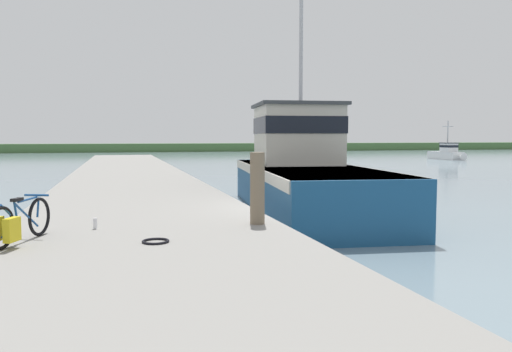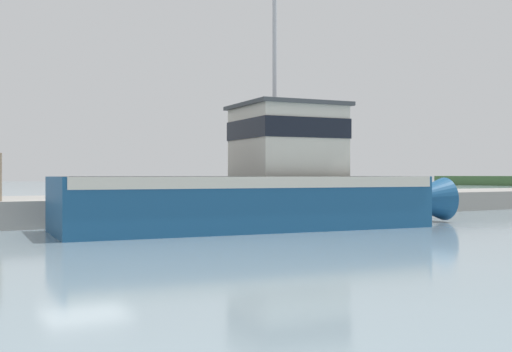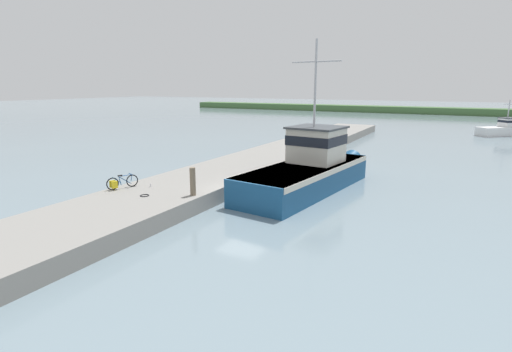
# 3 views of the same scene
# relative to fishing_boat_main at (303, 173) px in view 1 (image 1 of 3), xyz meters

# --- Properties ---
(ground_plane) EXTENTS (320.00, 320.00, 0.00)m
(ground_plane) POSITION_rel_fishing_boat_main_xyz_m (-1.95, -5.00, -1.34)
(ground_plane) COLOR gray
(dock_pier) EXTENTS (5.47, 80.00, 0.86)m
(dock_pier) POSITION_rel_fishing_boat_main_xyz_m (-5.92, -5.00, -0.91)
(dock_pier) COLOR gray
(dock_pier) RESTS_ON ground_plane
(far_shoreline) EXTENTS (180.00, 5.00, 1.51)m
(far_shoreline) POSITION_rel_fishing_boat_main_xyz_m (28.05, 76.51, -0.59)
(far_shoreline) COLOR #426638
(far_shoreline) RESTS_ON ground_plane
(fishing_boat_main) EXTENTS (5.00, 13.59, 9.11)m
(fishing_boat_main) POSITION_rel_fishing_boat_main_xyz_m (0.00, 0.00, 0.00)
(fishing_boat_main) COLOR navy
(fishing_boat_main) RESTS_ON ground_plane
(boat_blue_far) EXTENTS (6.98, 6.53, 4.60)m
(boat_blue_far) POSITION_rel_fishing_boat_main_xyz_m (12.78, 37.69, -0.47)
(boat_blue_far) COLOR silver
(boat_blue_far) RESTS_ON ground_plane
(boat_orange_near) EXTENTS (1.84, 6.35, 4.60)m
(boat_orange_near) POSITION_rel_fishing_boat_main_xyz_m (31.55, 34.57, -0.56)
(boat_orange_near) COLOR silver
(boat_orange_near) RESTS_ON ground_plane
(bicycle_touring) EXTENTS (0.82, 1.71, 0.76)m
(bicycle_touring) POSITION_rel_fishing_boat_main_xyz_m (-8.05, -8.00, -0.13)
(bicycle_touring) COLOR black
(bicycle_touring) RESTS_ON dock_pier
(mooring_post) EXTENTS (0.30, 0.30, 1.46)m
(mooring_post) POSITION_rel_fishing_boat_main_xyz_m (-3.70, -7.18, 0.25)
(mooring_post) COLOR #756651
(mooring_post) RESTS_ON dock_pier
(hose_coil) EXTENTS (0.46, 0.46, 0.04)m
(hose_coil) POSITION_rel_fishing_boat_main_xyz_m (-5.83, -8.46, -0.46)
(hose_coil) COLOR black
(hose_coil) RESTS_ON dock_pier
(water_bottle_on_curb) EXTENTS (0.07, 0.07, 0.21)m
(water_bottle_on_curb) POSITION_rel_fishing_boat_main_xyz_m (-6.87, -6.89, -0.37)
(water_bottle_on_curb) COLOR silver
(water_bottle_on_curb) RESTS_ON dock_pier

